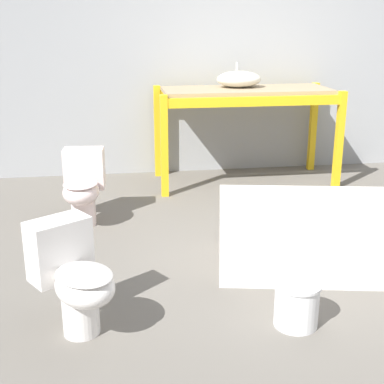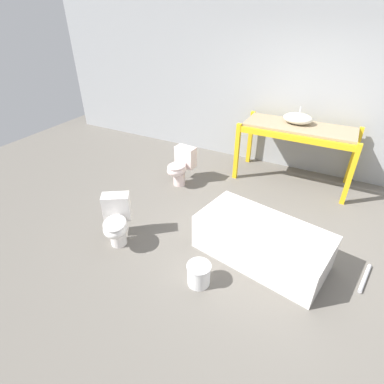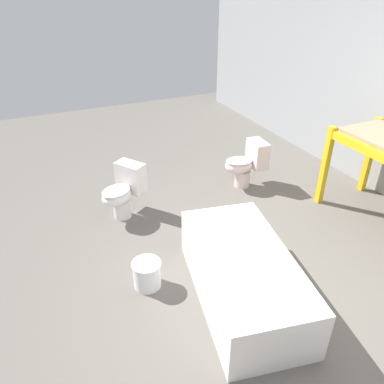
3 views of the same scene
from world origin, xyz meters
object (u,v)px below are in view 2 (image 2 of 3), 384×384
at_px(sink_basin, 298,118).
at_px(toilet_far, 181,166).
at_px(bucket_white, 199,274).
at_px(bathtub_main, 262,239).
at_px(toilet_near, 116,221).

bearing_deg(sink_basin, toilet_far, -146.02).
relative_size(sink_basin, toilet_far, 0.75).
bearing_deg(bucket_white, sink_basin, 83.55).
relative_size(bathtub_main, toilet_far, 2.66).
height_order(toilet_far, bucket_white, toilet_far).
distance_m(sink_basin, bucket_white, 3.06).
distance_m(toilet_far, bucket_white, 2.22).
bearing_deg(bathtub_main, toilet_near, -150.22).
distance_m(toilet_near, toilet_far, 1.68).
bearing_deg(sink_basin, bathtub_main, -86.07).
xyz_separation_m(bathtub_main, bucket_white, (-0.48, -0.72, -0.13)).
bearing_deg(toilet_near, toilet_far, 57.96).
height_order(bathtub_main, toilet_far, toilet_far).
height_order(bathtub_main, toilet_near, toilet_near).
distance_m(toilet_near, bucket_white, 1.25).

